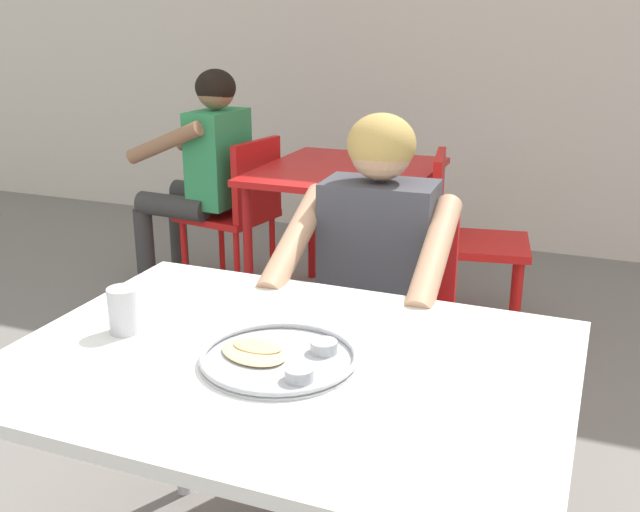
{
  "coord_description": "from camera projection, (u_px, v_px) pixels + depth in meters",
  "views": [
    {
      "loc": [
        0.54,
        -1.27,
        1.47
      ],
      "look_at": [
        -0.08,
        0.29,
        0.9
      ],
      "focal_mm": 41.53,
      "sensor_mm": 36.0,
      "label": 1
    }
  ],
  "objects": [
    {
      "name": "table_background_red",
      "position": [
        347.0,
        186.0,
        3.58
      ],
      "size": [
        0.81,
        0.9,
        0.74
      ],
      "color": "red",
      "rests_on": "ground"
    },
    {
      "name": "chair_foreground",
      "position": [
        387.0,
        317.0,
        2.48
      ],
      "size": [
        0.45,
        0.43,
        0.82
      ],
      "color": "red",
      "rests_on": "ground"
    },
    {
      "name": "thali_tray",
      "position": [
        279.0,
        357.0,
        1.57
      ],
      "size": [
        0.34,
        0.34,
        0.03
      ],
      "color": "#B7BABF",
      "rests_on": "table_foreground"
    },
    {
      "name": "diner_foreground",
      "position": [
        370.0,
        277.0,
        2.21
      ],
      "size": [
        0.51,
        0.56,
        1.18
      ],
      "color": "#3D3D3D",
      "rests_on": "ground"
    },
    {
      "name": "table_foreground",
      "position": [
        287.0,
        386.0,
        1.62
      ],
      "size": [
        1.2,
        0.89,
        0.75
      ],
      "color": "white",
      "rests_on": "ground"
    },
    {
      "name": "patron_background",
      "position": [
        204.0,
        162.0,
        3.84
      ],
      "size": [
        0.57,
        0.52,
        1.18
      ],
      "color": "#373737",
      "rests_on": "ground"
    },
    {
      "name": "drinking_cup",
      "position": [
        124.0,
        309.0,
        1.7
      ],
      "size": [
        0.07,
        0.07,
        0.11
      ],
      "color": "silver",
      "rests_on": "table_foreground"
    },
    {
      "name": "chair_red_left",
      "position": [
        239.0,
        206.0,
        3.87
      ],
      "size": [
        0.5,
        0.46,
        0.83
      ],
      "color": "red",
      "rests_on": "ground"
    },
    {
      "name": "chair_red_right",
      "position": [
        463.0,
        232.0,
        3.37
      ],
      "size": [
        0.5,
        0.46,
        0.85
      ],
      "color": "red",
      "rests_on": "ground"
    }
  ]
}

